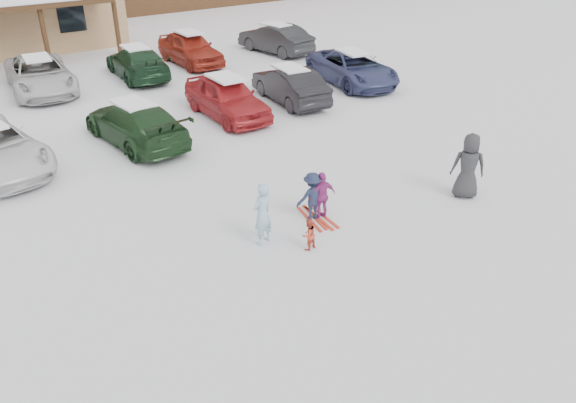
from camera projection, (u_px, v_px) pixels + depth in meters
ground at (303, 260)px, 12.94m from camera, size 160.00×160.00×0.00m
adult_skier at (262, 214)px, 13.22m from camera, size 0.67×0.53×1.59m
toddler_red at (308, 234)px, 13.16m from camera, size 0.43×0.35×0.80m
child_navy at (312, 196)px, 14.30m from camera, size 0.93×0.65×1.31m
skis_child_navy at (312, 218)px, 14.60m from camera, size 0.49×1.41×0.03m
child_magenta at (322, 196)px, 14.34m from camera, size 0.80×0.40×1.31m
skis_child_magenta at (321, 217)px, 14.64m from camera, size 0.36×1.41×0.03m
bystander_dark at (468, 166)px, 15.29m from camera, size 1.05×1.05×1.85m
parked_car_3 at (136, 123)px, 18.81m from camera, size 2.37×5.02×1.41m
parked_car_4 at (227, 97)px, 21.11m from camera, size 1.94×4.54×1.53m
parked_car_5 at (290, 85)px, 22.69m from camera, size 2.03×4.44×1.41m
parked_car_6 at (352, 68)px, 25.00m from camera, size 3.17×5.43×1.42m
parked_car_10 at (40, 75)px, 23.88m from camera, size 3.00×5.53×1.47m
parked_car_11 at (137, 63)px, 25.81m from camera, size 2.38×4.99×1.40m
parked_car_12 at (190, 48)px, 27.93m from camera, size 1.90×4.63×1.57m
parked_car_13 at (275, 39)px, 30.00m from camera, size 2.19×4.73×1.50m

